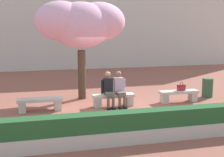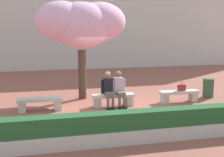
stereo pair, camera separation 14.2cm
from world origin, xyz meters
name	(u,v)px [view 1 (the left image)]	position (x,y,z in m)	size (l,w,h in m)	color
ground_plane	(113,106)	(0.00, 0.00, 0.00)	(100.00, 100.00, 0.00)	#8E5142
building_facade	(69,3)	(0.00, 12.31, 4.59)	(28.00, 4.00, 9.18)	beige
stone_bench_west_end	(40,103)	(-2.61, 0.00, 0.29)	(1.54, 0.43, 0.45)	#BCB7AD
stone_bench_near_west	(113,98)	(0.00, 0.00, 0.29)	(1.54, 0.43, 0.45)	#BCB7AD
stone_bench_center	(179,95)	(2.61, 0.00, 0.29)	(1.54, 0.43, 0.45)	#BCB7AD
person_seated_left	(108,88)	(-0.20, -0.05, 0.70)	(0.51, 0.69, 1.29)	black
person_seated_right	(119,88)	(0.21, -0.05, 0.70)	(0.51, 0.70, 1.29)	black
handbag	(181,87)	(2.70, -0.01, 0.58)	(0.30, 0.15, 0.34)	#A3232D
cherry_tree_main	(82,23)	(-0.87, 1.62, 3.00)	(3.61, 2.47, 3.86)	#473323
planter_hedge_foreground	(149,126)	(0.00, -3.56, 0.39)	(10.63, 0.50, 0.80)	#BCB7AD
trash_bin	(207,88)	(4.16, 0.50, 0.39)	(0.44, 0.44, 0.78)	#2D5133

